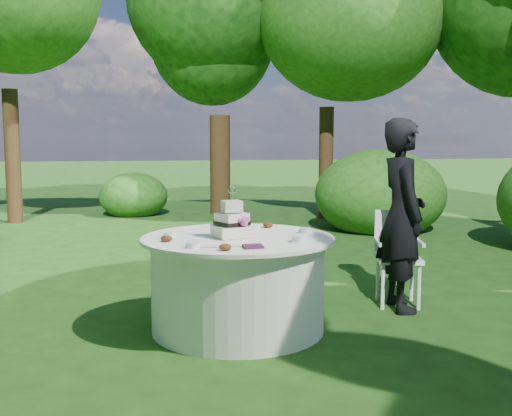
# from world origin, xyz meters

# --- Properties ---
(ground) EXTENTS (80.00, 80.00, 0.00)m
(ground) POSITION_xyz_m (0.00, 0.00, 0.00)
(ground) COLOR #1C3E10
(ground) RESTS_ON ground
(napkins) EXTENTS (0.14, 0.14, 0.02)m
(napkins) POSITION_xyz_m (0.03, -0.51, 0.78)
(napkins) COLOR #4A1F3A
(napkins) RESTS_ON table
(feather_plume) EXTENTS (0.48, 0.07, 0.01)m
(feather_plume) POSITION_xyz_m (-0.16, -0.43, 0.78)
(feather_plume) COLOR silver
(feather_plume) RESTS_ON table
(guest) EXTENTS (0.48, 0.67, 1.74)m
(guest) POSITION_xyz_m (1.56, 0.31, 0.87)
(guest) COLOR black
(guest) RESTS_ON ground
(table) EXTENTS (1.56, 1.56, 0.77)m
(table) POSITION_xyz_m (0.00, 0.00, 0.39)
(table) COLOR white
(table) RESTS_ON ground
(cake) EXTENTS (0.33, 0.33, 0.41)m
(cake) POSITION_xyz_m (-0.05, -0.02, 0.88)
(cake) COLOR silver
(cake) RESTS_ON table
(chair) EXTENTS (0.49, 0.49, 0.88)m
(chair) POSITION_xyz_m (1.61, 0.50, 0.52)
(chair) COLOR white
(chair) RESTS_ON ground
(votives) EXTENTS (1.23, 0.64, 0.04)m
(votives) POSITION_xyz_m (0.02, -0.14, 0.79)
(votives) COLOR white
(votives) RESTS_ON table
(petal_cups) EXTENTS (1.01, 1.11, 0.05)m
(petal_cups) POSITION_xyz_m (-0.14, -0.09, 0.79)
(petal_cups) COLOR #562D16
(petal_cups) RESTS_ON table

